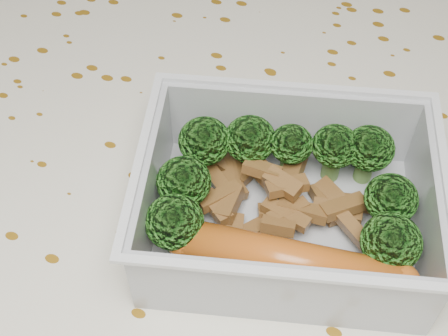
% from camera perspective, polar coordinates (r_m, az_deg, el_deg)
% --- Properties ---
extents(dining_table, '(1.40, 0.90, 0.75)m').
position_cam_1_polar(dining_table, '(0.49, -0.88, -8.82)').
color(dining_table, brown).
rests_on(dining_table, ground).
extents(tablecloth, '(1.46, 0.96, 0.19)m').
position_cam_1_polar(tablecloth, '(0.45, -0.96, -5.61)').
color(tablecloth, silver).
rests_on(tablecloth, dining_table).
extents(lunch_container, '(0.21, 0.18, 0.06)m').
position_cam_1_polar(lunch_container, '(0.38, 5.66, -3.76)').
color(lunch_container, silver).
rests_on(lunch_container, tablecloth).
extents(broccoli_florets, '(0.16, 0.13, 0.04)m').
position_cam_1_polar(broccoli_florets, '(0.39, 5.40, -0.87)').
color(broccoli_florets, '#608C3F').
rests_on(broccoli_florets, lunch_container).
extents(meat_pile, '(0.12, 0.08, 0.03)m').
position_cam_1_polar(meat_pile, '(0.40, 4.70, -2.63)').
color(meat_pile, brown).
rests_on(meat_pile, lunch_container).
extents(sausage, '(0.15, 0.04, 0.03)m').
position_cam_1_polar(sausage, '(0.36, 6.07, -8.47)').
color(sausage, '#AE5115').
rests_on(sausage, lunch_container).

